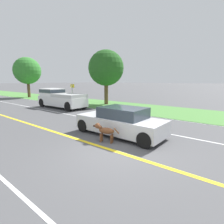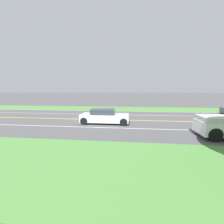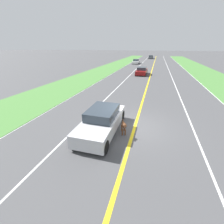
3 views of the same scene
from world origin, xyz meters
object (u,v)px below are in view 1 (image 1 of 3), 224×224
at_px(roadside_tree_right_near, 106,68).
at_px(street_sign, 72,91).
at_px(dog, 104,130).
at_px(ego_car, 121,122).
at_px(pickup_truck, 60,98).
at_px(roadside_tree_right_far, 27,71).

xyz_separation_m(roadside_tree_right_near, street_sign, (-2.47, 2.98, -2.58)).
height_order(dog, street_sign, street_sign).
xyz_separation_m(ego_car, dog, (-1.29, -0.06, -0.14)).
distance_m(dog, roadside_tree_right_near, 13.13).
distance_m(ego_car, pickup_truck, 10.71).
relative_size(dog, roadside_tree_right_far, 0.19).
bearing_deg(dog, ego_car, -15.07).
bearing_deg(ego_car, roadside_tree_right_near, 44.38).
bearing_deg(roadside_tree_right_near, ego_car, -135.62).
bearing_deg(ego_car, roadside_tree_right_far, 73.79).
height_order(ego_car, street_sign, street_sign).
bearing_deg(pickup_truck, dog, -115.18).
distance_m(pickup_truck, street_sign, 2.63).
height_order(pickup_truck, roadside_tree_right_near, roadside_tree_right_near).
bearing_deg(dog, street_sign, 39.54).
xyz_separation_m(ego_car, pickup_truck, (3.49, 10.12, 0.30)).
height_order(pickup_truck, roadside_tree_right_far, roadside_tree_right_far).
xyz_separation_m(pickup_truck, roadside_tree_right_far, (3.36, 13.47, 3.27)).
bearing_deg(street_sign, roadside_tree_right_far, 85.43).
relative_size(dog, pickup_truck, 0.22).
bearing_deg(street_sign, pickup_truck, -156.86).
bearing_deg(pickup_truck, street_sign, 23.14).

